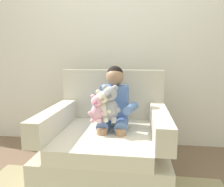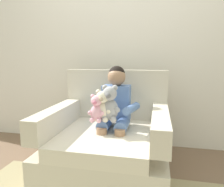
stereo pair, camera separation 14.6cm
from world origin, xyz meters
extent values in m
plane|color=brown|center=(0.00, 0.00, 0.00)|extent=(8.00, 8.00, 0.00)
cube|color=silver|center=(0.00, 0.82, 1.30)|extent=(6.00, 0.10, 2.60)
cube|color=beige|center=(0.00, 0.00, 0.15)|extent=(1.08, 1.01, 0.30)
cube|color=beige|center=(0.00, -0.07, 0.36)|extent=(0.80, 0.87, 0.12)
cube|color=beige|center=(0.00, 0.43, 0.69)|extent=(1.08, 0.14, 0.53)
cube|color=beige|center=(-0.47, -0.07, 0.52)|extent=(0.14, 0.87, 0.20)
cube|color=beige|center=(0.47, -0.07, 0.52)|extent=(0.14, 0.87, 0.20)
cube|color=#597AB7|center=(0.05, 0.16, 0.65)|extent=(0.26, 0.16, 0.34)
sphere|color=#9E7556|center=(0.05, 0.16, 0.90)|extent=(0.17, 0.17, 0.17)
sphere|color=black|center=(0.05, 0.17, 0.92)|extent=(0.16, 0.16, 0.16)
cylinder|color=#597AB7|center=(-0.03, 0.03, 0.48)|extent=(0.11, 0.26, 0.11)
cylinder|color=#9E7556|center=(-0.03, -0.10, 0.33)|extent=(0.09, 0.09, 0.30)
cylinder|color=#597AB7|center=(0.13, 0.03, 0.48)|extent=(0.11, 0.26, 0.11)
cylinder|color=#9E7556|center=(0.13, -0.10, 0.33)|extent=(0.09, 0.09, 0.30)
cylinder|color=#597AB7|center=(-0.11, 0.04, 0.63)|extent=(0.13, 0.27, 0.07)
cylinder|color=#597AB7|center=(0.21, 0.04, 0.63)|extent=(0.13, 0.27, 0.07)
ellipsoid|color=silver|center=(-0.03, -0.07, 0.62)|extent=(0.13, 0.11, 0.17)
sphere|color=silver|center=(-0.03, -0.08, 0.74)|extent=(0.11, 0.11, 0.11)
sphere|color=tan|center=(-0.03, -0.13, 0.74)|extent=(0.04, 0.04, 0.04)
sphere|color=silver|center=(-0.06, -0.07, 0.79)|extent=(0.04, 0.04, 0.04)
sphere|color=silver|center=(-0.09, -0.10, 0.63)|extent=(0.04, 0.04, 0.04)
sphere|color=silver|center=(-0.06, -0.12, 0.55)|extent=(0.05, 0.05, 0.05)
sphere|color=silver|center=(0.01, -0.07, 0.79)|extent=(0.04, 0.04, 0.04)
sphere|color=silver|center=(0.04, -0.10, 0.63)|extent=(0.04, 0.04, 0.04)
sphere|color=silver|center=(0.01, -0.12, 0.55)|extent=(0.05, 0.05, 0.05)
ellipsoid|color=#EAA8BC|center=(-0.07, -0.10, 0.61)|extent=(0.11, 0.09, 0.15)
sphere|color=#EAA8BC|center=(-0.07, -0.11, 0.72)|extent=(0.09, 0.09, 0.09)
sphere|color=#CC6684|center=(-0.07, -0.15, 0.71)|extent=(0.04, 0.04, 0.04)
sphere|color=#EAA8BC|center=(-0.10, -0.10, 0.75)|extent=(0.04, 0.04, 0.04)
sphere|color=#EAA8BC|center=(-0.12, -0.13, 0.61)|extent=(0.04, 0.04, 0.04)
sphere|color=#EAA8BC|center=(-0.10, -0.14, 0.55)|extent=(0.04, 0.04, 0.04)
sphere|color=#EAA8BC|center=(-0.04, -0.10, 0.75)|extent=(0.04, 0.04, 0.04)
sphere|color=#EAA8BC|center=(-0.02, -0.13, 0.61)|extent=(0.04, 0.04, 0.04)
sphere|color=#EAA8BC|center=(-0.04, -0.14, 0.55)|extent=(0.04, 0.04, 0.04)
ellipsoid|color=#9E9EA3|center=(0.04, -0.05, 0.63)|extent=(0.15, 0.12, 0.19)
sphere|color=#9E9EA3|center=(0.04, -0.06, 0.77)|extent=(0.12, 0.12, 0.12)
sphere|color=slate|center=(0.04, -0.12, 0.77)|extent=(0.05, 0.05, 0.05)
sphere|color=#9E9EA3|center=(-0.01, -0.06, 0.82)|extent=(0.05, 0.05, 0.05)
sphere|color=#9E9EA3|center=(-0.03, -0.09, 0.64)|extent=(0.05, 0.05, 0.05)
sphere|color=#9E9EA3|center=(0.00, -0.11, 0.56)|extent=(0.05, 0.05, 0.05)
sphere|color=#9E9EA3|center=(0.08, -0.06, 0.82)|extent=(0.05, 0.05, 0.05)
sphere|color=#9E9EA3|center=(0.11, -0.09, 0.64)|extent=(0.05, 0.05, 0.05)
sphere|color=#9E9EA3|center=(0.08, -0.11, 0.56)|extent=(0.05, 0.05, 0.05)
camera|label=1|loc=(0.29, -1.84, 1.07)|focal=34.22mm
camera|label=2|loc=(0.43, -1.82, 1.07)|focal=34.22mm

